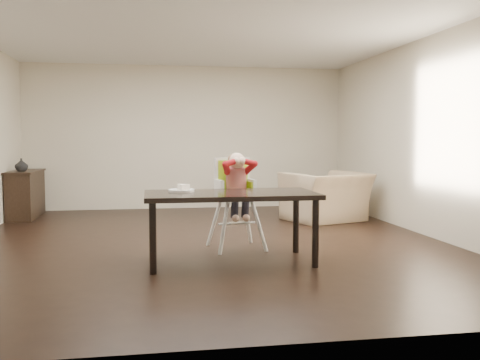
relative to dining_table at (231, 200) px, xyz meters
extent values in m
plane|color=black|center=(-0.13, 1.17, -0.67)|extent=(7.00, 7.00, 0.00)
cube|color=beige|center=(-0.13, 4.67, 0.68)|extent=(6.00, 0.02, 2.70)
cube|color=beige|center=(-0.13, -2.33, 0.68)|extent=(6.00, 0.02, 2.70)
cube|color=beige|center=(2.87, 1.17, 0.68)|extent=(0.02, 7.00, 2.70)
cube|color=white|center=(-0.13, 1.17, 2.03)|extent=(6.00, 7.00, 0.02)
cube|color=black|center=(0.00, 0.00, 0.05)|extent=(1.80, 0.90, 0.05)
cylinder|color=black|center=(-0.82, -0.37, -0.32)|extent=(0.07, 0.07, 0.70)
cylinder|color=black|center=(0.82, -0.37, -0.32)|extent=(0.07, 0.07, 0.70)
cylinder|color=black|center=(-0.82, 0.37, -0.32)|extent=(0.07, 0.07, 0.70)
cylinder|color=black|center=(0.82, 0.37, -0.32)|extent=(0.07, 0.07, 0.70)
cylinder|color=white|center=(-0.01, 0.47, -0.37)|extent=(0.05, 0.05, 0.61)
cylinder|color=white|center=(0.42, 0.53, -0.37)|extent=(0.05, 0.05, 0.61)
cylinder|color=white|center=(-0.07, 0.90, -0.37)|extent=(0.05, 0.05, 0.61)
cylinder|color=white|center=(0.36, 0.96, -0.37)|extent=(0.05, 0.05, 0.61)
cube|color=white|center=(0.18, 0.72, -0.06)|extent=(0.49, 0.45, 0.05)
cube|color=#96C018|center=(0.18, 0.72, -0.02)|extent=(0.39, 0.37, 0.03)
cube|color=white|center=(0.15, 0.88, 0.19)|extent=(0.44, 0.11, 0.46)
cube|color=#96C018|center=(0.16, 0.85, 0.18)|extent=(0.37, 0.07, 0.41)
cube|color=black|center=(0.10, 0.76, 0.18)|extent=(0.06, 0.20, 0.02)
cube|color=black|center=(0.24, 0.78, 0.18)|extent=(0.06, 0.20, 0.02)
cylinder|color=red|center=(0.18, 0.72, 0.14)|extent=(0.28, 0.28, 0.29)
sphere|color=beige|center=(0.18, 0.69, 0.38)|extent=(0.22, 0.22, 0.20)
ellipsoid|color=brown|center=(0.18, 0.72, 0.40)|extent=(0.23, 0.22, 0.15)
sphere|color=beige|center=(0.16, 0.59, 0.39)|extent=(0.10, 0.10, 0.09)
sphere|color=beige|center=(0.23, 0.60, 0.39)|extent=(0.10, 0.10, 0.09)
cylinder|color=white|center=(-0.51, 0.15, 0.09)|extent=(0.35, 0.35, 0.02)
torus|color=white|center=(-0.51, 0.15, 0.10)|extent=(0.35, 0.35, 0.01)
imported|color=tan|center=(1.95, 2.65, -0.15)|extent=(1.39, 1.13, 1.05)
cube|color=black|center=(-2.91, 3.87, -0.29)|extent=(0.40, 1.20, 0.76)
cube|color=black|center=(-2.91, 3.87, 0.10)|extent=(0.44, 1.26, 0.03)
imported|color=#99999E|center=(-2.91, 3.63, 0.22)|extent=(0.27, 0.27, 0.20)
camera|label=1|loc=(-0.84, -5.56, 0.63)|focal=40.00mm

